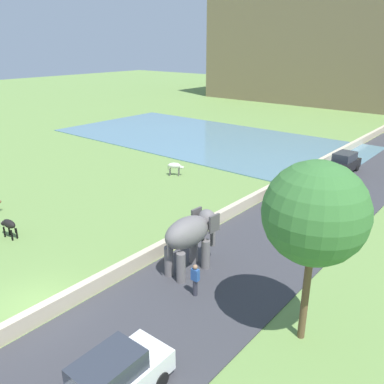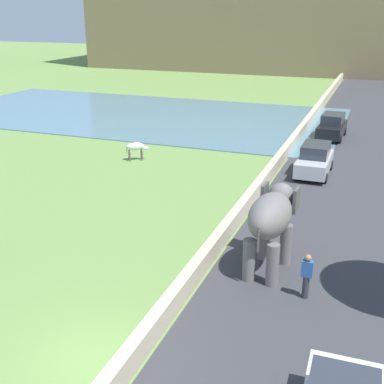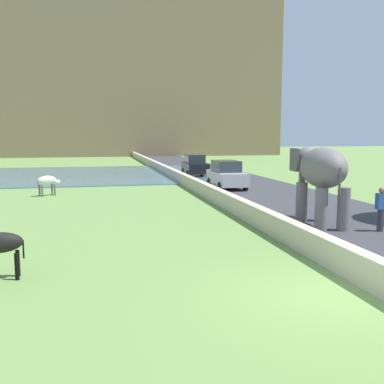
{
  "view_description": "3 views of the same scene",
  "coord_description": "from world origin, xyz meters",
  "px_view_note": "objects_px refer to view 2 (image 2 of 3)",
  "views": [
    {
      "loc": [
        14.68,
        -6.74,
        10.87
      ],
      "look_at": [
        -0.39,
        11.44,
        1.95
      ],
      "focal_mm": 37.39,
      "sensor_mm": 36.0,
      "label": 1
    },
    {
      "loc": [
        6.56,
        -9.53,
        9.04
      ],
      "look_at": [
        -0.63,
        9.51,
        1.53
      ],
      "focal_mm": 46.94,
      "sensor_mm": 36.0,
      "label": 2
    },
    {
      "loc": [
        -4.76,
        -8.16,
        3.44
      ],
      "look_at": [
        -1.22,
        7.82,
        1.29
      ],
      "focal_mm": 40.94,
      "sensor_mm": 36.0,
      "label": 3
    }
  ],
  "objects_px": {
    "car_silver": "(315,160)",
    "cow_white": "(136,147)",
    "elephant": "(272,218)",
    "car_black": "(332,127)",
    "person_beside_elephant": "(307,276)"
  },
  "relations": [
    {
      "from": "car_black",
      "to": "cow_white",
      "type": "bearing_deg",
      "value": -137.24
    },
    {
      "from": "elephant",
      "to": "person_beside_elephant",
      "type": "relative_size",
      "value": 2.15
    },
    {
      "from": "car_silver",
      "to": "car_black",
      "type": "bearing_deg",
      "value": 89.99
    },
    {
      "from": "person_beside_elephant",
      "to": "cow_white",
      "type": "height_order",
      "value": "person_beside_elephant"
    },
    {
      "from": "person_beside_elephant",
      "to": "car_silver",
      "type": "relative_size",
      "value": 0.41
    },
    {
      "from": "car_silver",
      "to": "car_black",
      "type": "height_order",
      "value": "same"
    },
    {
      "from": "elephant",
      "to": "car_black",
      "type": "height_order",
      "value": "elephant"
    },
    {
      "from": "elephant",
      "to": "cow_white",
      "type": "distance_m",
      "value": 15.42
    },
    {
      "from": "elephant",
      "to": "person_beside_elephant",
      "type": "height_order",
      "value": "elephant"
    },
    {
      "from": "elephant",
      "to": "person_beside_elephant",
      "type": "xyz_separation_m",
      "value": [
        1.55,
        -1.54,
        -1.16
      ]
    },
    {
      "from": "elephant",
      "to": "car_silver",
      "type": "height_order",
      "value": "elephant"
    },
    {
      "from": "person_beside_elephant",
      "to": "cow_white",
      "type": "relative_size",
      "value": 1.23
    },
    {
      "from": "car_silver",
      "to": "cow_white",
      "type": "xyz_separation_m",
      "value": [
        -10.83,
        -0.94,
        -0.06
      ]
    },
    {
      "from": "car_silver",
      "to": "cow_white",
      "type": "distance_m",
      "value": 10.87
    },
    {
      "from": "person_beside_elephant",
      "to": "car_black",
      "type": "height_order",
      "value": "car_black"
    }
  ]
}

